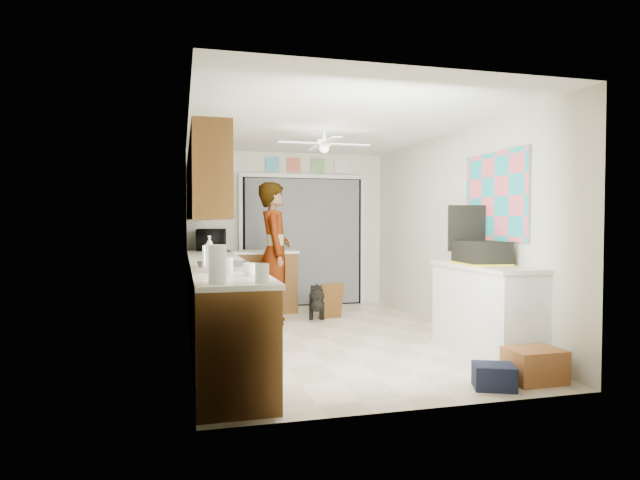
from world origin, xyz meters
TOP-DOWN VIEW (x-y plane):
  - floor at (0.00, 0.00)m, footprint 5.00×5.00m
  - ceiling at (0.00, 0.00)m, footprint 5.00×5.00m
  - wall_back at (0.00, 2.50)m, footprint 3.20×0.00m
  - wall_front at (0.00, -2.50)m, footprint 3.20×0.00m
  - wall_left at (-1.60, 0.00)m, footprint 0.00×5.00m
  - wall_right at (1.60, 0.00)m, footprint 0.00×5.00m
  - left_base_cabinets at (-1.30, 0.00)m, footprint 0.60×4.80m
  - left_countertop at (-1.29, 0.00)m, footprint 0.62×4.80m
  - upper_cabinets at (-1.44, 0.20)m, footprint 0.32×4.00m
  - sink_basin at (-1.29, -1.00)m, footprint 0.50×0.76m
  - faucet at (-1.48, -1.00)m, footprint 0.03×0.03m
  - peninsula_base at (-0.50, 2.00)m, footprint 1.00×0.60m
  - peninsula_top at (-0.50, 2.00)m, footprint 1.04×0.64m
  - back_opening_recess at (0.25, 2.47)m, footprint 2.00×0.06m
  - curtain_panel at (0.25, 2.43)m, footprint 1.90×0.03m
  - door_trim_left at (-0.77, 2.44)m, footprint 0.06×0.04m
  - door_trim_right at (1.27, 2.44)m, footprint 0.06×0.04m
  - door_trim_head at (0.25, 2.44)m, footprint 2.10×0.04m
  - header_frame_1 at (-0.25, 2.47)m, footprint 0.22×0.02m
  - header_frame_2 at (0.10, 2.47)m, footprint 0.22×0.02m
  - header_frame_3 at (0.50, 2.47)m, footprint 0.22×0.02m
  - header_frame_4 at (0.90, 2.47)m, footprint 0.22×0.02m
  - route66_sign at (-0.95, 2.47)m, footprint 0.22×0.02m
  - right_counter_base at (1.35, -1.20)m, footprint 0.50×1.40m
  - right_counter_top at (1.34, -1.20)m, footprint 0.54×1.44m
  - abstract_painting at (1.58, -1.00)m, footprint 0.03×1.15m
  - ceiling_fan at (0.00, 0.20)m, footprint 1.14×1.14m
  - microwave at (-1.23, 2.25)m, footprint 0.49×0.65m
  - soap_bottle at (-1.43, -0.93)m, footprint 0.15×0.15m
  - cup at (-1.14, -1.71)m, footprint 0.15×0.15m
  - jar_a at (-1.12, -2.25)m, footprint 0.11×0.11m
  - jar_b at (-1.31, -1.52)m, footprint 0.11×0.11m
  - paper_towel_roll at (-1.44, -2.22)m, footprint 0.16×0.16m
  - suitcase at (1.32, -1.15)m, footprint 0.47×0.60m
  - suitcase_rim at (1.32, -1.15)m, footprint 0.50×0.62m
  - suitcase_lid at (1.32, -0.86)m, footprint 0.42×0.07m
  - cardboard_box at (1.25, -2.13)m, footprint 0.46×0.35m
  - navy_crate at (0.81, -2.20)m, footprint 0.41×0.38m
  - cabinet_door_panel at (0.37, 1.17)m, footprint 0.36×0.19m
  - man at (-0.46, 1.09)m, footprint 0.56×0.76m
  - dog at (0.19, 1.31)m, footprint 0.42×0.68m

SIDE VIEW (x-z plane):
  - floor at x=0.00m, z-range 0.00..0.00m
  - navy_crate at x=0.81m, z-range 0.00..0.20m
  - cardboard_box at x=1.25m, z-range 0.00..0.29m
  - dog at x=0.19m, z-range 0.00..0.50m
  - cabinet_door_panel at x=0.37m, z-range 0.00..0.51m
  - left_base_cabinets at x=-1.30m, z-range 0.00..0.90m
  - peninsula_base at x=-0.50m, z-range 0.00..0.90m
  - right_counter_base at x=1.35m, z-range 0.00..0.90m
  - left_countertop at x=-1.29m, z-range 0.90..0.94m
  - peninsula_top at x=-0.50m, z-range 0.90..0.94m
  - right_counter_top at x=1.34m, z-range 0.90..0.94m
  - suitcase_rim at x=1.32m, z-range 0.94..0.96m
  - sink_basin at x=-1.29m, z-range 0.92..0.98m
  - man at x=-0.46m, z-range 0.00..1.91m
  - cup at x=-1.14m, z-range 0.94..1.04m
  - jar_b at x=-1.31m, z-range 0.94..1.08m
  - jar_a at x=-1.12m, z-range 0.94..1.08m
  - faucet at x=-1.48m, z-range 0.94..1.16m
  - back_opening_recess at x=0.25m, z-range 0.00..2.10m
  - door_trim_left at x=-0.77m, z-range 0.00..2.10m
  - door_trim_right at x=1.27m, z-range 0.00..2.10m
  - curtain_panel at x=0.25m, z-range 0.03..2.08m
  - suitcase at x=1.32m, z-range 0.94..1.18m
  - paper_towel_roll at x=-1.44m, z-range 0.94..1.22m
  - soap_bottle at x=-1.43m, z-range 0.94..1.25m
  - microwave at x=-1.23m, z-range 0.94..1.27m
  - wall_back at x=0.00m, z-range -0.35..2.85m
  - wall_front at x=0.00m, z-range -0.35..2.85m
  - wall_left at x=-1.60m, z-range -1.25..3.75m
  - wall_right at x=1.60m, z-range -1.25..3.75m
  - suitcase_lid at x=1.32m, z-range 1.06..1.56m
  - abstract_painting at x=1.58m, z-range 1.17..2.12m
  - upper_cabinets at x=-1.44m, z-range 1.40..2.20m
  - door_trim_head at x=0.25m, z-range 2.09..2.15m
  - header_frame_1 at x=-0.25m, z-range 2.19..2.41m
  - header_frame_2 at x=0.10m, z-range 2.19..2.41m
  - header_frame_3 at x=0.50m, z-range 2.19..2.41m
  - header_frame_4 at x=0.90m, z-range 2.19..2.41m
  - route66_sign at x=-0.95m, z-range 2.17..2.43m
  - ceiling_fan at x=0.00m, z-range 2.20..2.44m
  - ceiling at x=0.00m, z-range 2.50..2.50m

